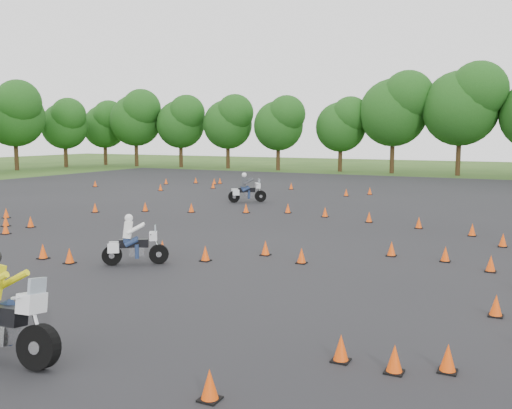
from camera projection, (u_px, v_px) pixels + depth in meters
The scene contains 6 objects.
ground at pixel (200, 256), 18.20m from camera, with size 140.00×140.00×0.00m, color #2D5119.
asphalt_pad at pixel (278, 228), 23.53m from camera, with size 62.00×62.00×0.00m, color black.
treeline at pixel (453, 124), 47.58m from camera, with size 86.85×32.49×10.75m.
traffic_cones at pixel (271, 224), 23.14m from camera, with size 36.58×33.36×0.45m.
rider_grey at pixel (247, 187), 32.24m from camera, with size 2.18×0.67×1.69m, color #373A3E, non-canonical shape.
rider_white at pixel (135, 240), 16.86m from camera, with size 1.95×0.60×1.51m, color white, non-canonical shape.
Camera 1 is at (9.58, -15.18, 3.88)m, focal length 40.00 mm.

